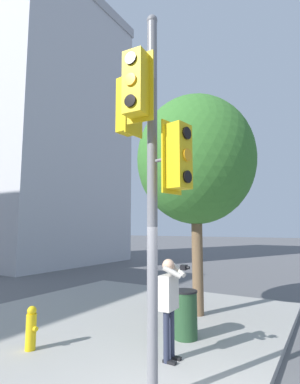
% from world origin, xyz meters
% --- Properties ---
extents(sidewalk_corner, '(8.00, 8.00, 0.14)m').
position_xyz_m(sidewalk_corner, '(3.50, 3.50, 0.07)').
color(sidewalk_corner, '#9E9B96').
rests_on(sidewalk_corner, ground_plane).
extents(traffic_signal_pole, '(0.89, 1.30, 5.67)m').
position_xyz_m(traffic_signal_pole, '(0.38, 0.77, 3.50)').
color(traffic_signal_pole, slate).
rests_on(traffic_signal_pole, sidewalk_corner).
extents(person_photographer, '(0.50, 0.53, 1.77)m').
position_xyz_m(person_photographer, '(1.74, 1.16, 1.22)').
color(person_photographer, black).
rests_on(person_photographer, sidewalk_corner).
extents(street_tree, '(3.35, 3.35, 6.14)m').
position_xyz_m(street_tree, '(4.63, 1.78, 4.42)').
color(street_tree, brown).
rests_on(street_tree, sidewalk_corner).
extents(fire_hydrant, '(0.20, 0.26, 0.82)m').
position_xyz_m(fire_hydrant, '(0.76, 3.68, 0.55)').
color(fire_hydrant, yellow).
rests_on(fire_hydrant, sidewalk_corner).
extents(trash_bin, '(0.53, 0.53, 1.00)m').
position_xyz_m(trash_bin, '(2.87, 1.36, 0.64)').
color(trash_bin, '#234728').
rests_on(trash_bin, sidewalk_corner).
extents(building_right, '(10.36, 8.70, 19.70)m').
position_xyz_m(building_right, '(11.57, 16.64, 9.87)').
color(building_right, '#BCBCC1').
rests_on(building_right, ground_plane).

